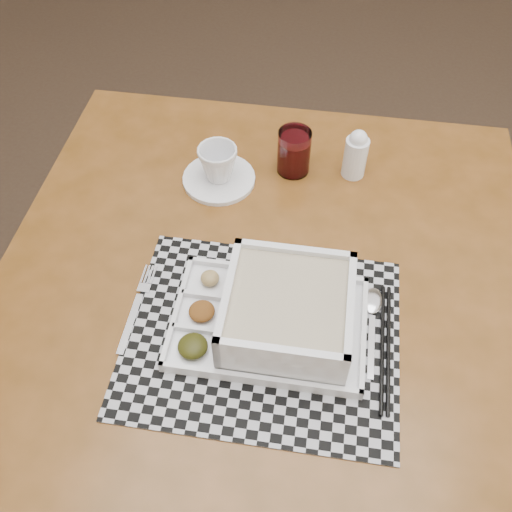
# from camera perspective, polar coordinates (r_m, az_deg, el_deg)

# --- Properties ---
(floor) EXTENTS (5.00, 5.00, 0.00)m
(floor) POSITION_cam_1_polar(r_m,az_deg,el_deg) (1.99, 5.68, -0.31)
(floor) COLOR #332319
(floor) RESTS_ON ground
(dining_table) EXTENTS (1.06, 1.06, 0.73)m
(dining_table) POSITION_cam_1_polar(r_m,az_deg,el_deg) (1.09, 0.87, -3.94)
(dining_table) COLOR #4F2E0E
(dining_table) RESTS_ON ground
(placemat) EXTENTS (0.49, 0.42, 0.00)m
(placemat) POSITION_cam_1_polar(r_m,az_deg,el_deg) (0.96, 0.66, -7.93)
(placemat) COLOR #A5A5AD
(placemat) RESTS_ON dining_table
(serving_tray) EXTENTS (0.34, 0.25, 0.10)m
(serving_tray) POSITION_cam_1_polar(r_m,az_deg,el_deg) (0.93, 2.55, -5.91)
(serving_tray) COLOR white
(serving_tray) RESTS_ON placemat
(fork) EXTENTS (0.04, 0.19, 0.00)m
(fork) POSITION_cam_1_polar(r_m,az_deg,el_deg) (1.01, -11.72, -4.88)
(fork) COLOR silver
(fork) RESTS_ON placemat
(spoon) EXTENTS (0.04, 0.18, 0.01)m
(spoon) POSITION_cam_1_polar(r_m,az_deg,el_deg) (1.00, 11.57, -5.05)
(spoon) COLOR silver
(spoon) RESTS_ON placemat
(chopsticks) EXTENTS (0.04, 0.24, 0.01)m
(chopsticks) POSITION_cam_1_polar(r_m,az_deg,el_deg) (0.96, 12.81, -8.84)
(chopsticks) COLOR black
(chopsticks) RESTS_ON placemat
(saucer) EXTENTS (0.15, 0.15, 0.01)m
(saucer) POSITION_cam_1_polar(r_m,az_deg,el_deg) (1.19, -3.72, 7.71)
(saucer) COLOR white
(saucer) RESTS_ON dining_table
(cup) EXTENTS (0.09, 0.09, 0.07)m
(cup) POSITION_cam_1_polar(r_m,az_deg,el_deg) (1.16, -3.83, 9.22)
(cup) COLOR white
(cup) RESTS_ON saucer
(juice_glass) EXTENTS (0.07, 0.07, 0.10)m
(juice_glass) POSITION_cam_1_polar(r_m,az_deg,el_deg) (1.19, 3.81, 10.23)
(juice_glass) COLOR white
(juice_glass) RESTS_ON dining_table
(creamer_bottle) EXTENTS (0.05, 0.05, 0.11)m
(creamer_bottle) POSITION_cam_1_polar(r_m,az_deg,el_deg) (1.19, 9.94, 10.01)
(creamer_bottle) COLOR white
(creamer_bottle) RESTS_ON dining_table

